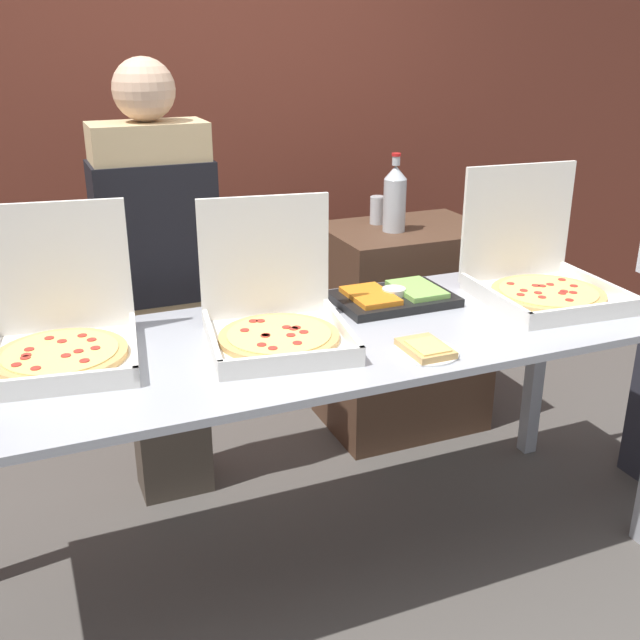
{
  "coord_description": "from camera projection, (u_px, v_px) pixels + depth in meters",
  "views": [
    {
      "loc": [
        -0.83,
        -2.01,
        1.77
      ],
      "look_at": [
        0.0,
        0.0,
        0.92
      ],
      "focal_mm": 42.0,
      "sensor_mm": 36.0,
      "label": 1
    }
  ],
  "objects": [
    {
      "name": "pizza_box_near_right",
      "position": [
        275.0,
        317.0,
        2.29
      ],
      "size": [
        0.48,
        0.49,
        0.42
      ],
      "rotation": [
        0.0,
        0.0,
        -0.15
      ],
      "color": "silver",
      "rests_on": "buffet_table"
    },
    {
      "name": "paper_plate_front_left",
      "position": [
        426.0,
        349.0,
        2.21
      ],
      "size": [
        0.2,
        0.2,
        0.03
      ],
      "color": "white",
      "rests_on": "buffet_table"
    },
    {
      "name": "person_server_vest",
      "position": [
        158.0,
        267.0,
        2.76
      ],
      "size": [
        0.42,
        0.24,
        1.69
      ],
      "rotation": [
        0.0,
        0.0,
        3.14
      ],
      "color": "#473D33",
      "rests_on": "ground_plane"
    },
    {
      "name": "ground_plane",
      "position": [
        320.0,
        561.0,
        2.66
      ],
      "size": [
        16.0,
        16.0,
        0.0
      ],
      "primitive_type": "plane",
      "color": "#514C47"
    },
    {
      "name": "buffet_table",
      "position": [
        320.0,
        364.0,
        2.38
      ],
      "size": [
        2.4,
        0.79,
        0.87
      ],
      "color": "#A8AAB2",
      "rests_on": "ground_plane"
    },
    {
      "name": "sideboard_podium",
      "position": [
        403.0,
        328.0,
        3.46
      ],
      "size": [
        0.71,
        0.52,
        0.96
      ],
      "color": "#4C3323",
      "rests_on": "ground_plane"
    },
    {
      "name": "brick_wall_behind",
      "position": [
        185.0,
        111.0,
        3.62
      ],
      "size": [
        10.0,
        0.06,
        2.8
      ],
      "color": "brown",
      "rests_on": "ground_plane"
    },
    {
      "name": "veggie_tray",
      "position": [
        394.0,
        297.0,
        2.62
      ],
      "size": [
        0.41,
        0.27,
        0.05
      ],
      "color": "black",
      "rests_on": "buffet_table"
    },
    {
      "name": "pizza_box_far_left",
      "position": [
        60.0,
        333.0,
        2.16
      ],
      "size": [
        0.48,
        0.5,
        0.42
      ],
      "rotation": [
        0.0,
        0.0,
        -0.14
      ],
      "color": "silver",
      "rests_on": "buffet_table"
    },
    {
      "name": "soda_can_silver",
      "position": [
        377.0,
        210.0,
        3.33
      ],
      "size": [
        0.07,
        0.07,
        0.12
      ],
      "color": "silver",
      "rests_on": "sideboard_podium"
    },
    {
      "name": "pizza_box_far_right",
      "position": [
        540.0,
        275.0,
        2.66
      ],
      "size": [
        0.48,
        0.49,
        0.45
      ],
      "rotation": [
        0.0,
        0.0,
        -0.07
      ],
      "color": "silver",
      "rests_on": "buffet_table"
    },
    {
      "name": "soda_bottle",
      "position": [
        395.0,
        198.0,
        3.18
      ],
      "size": [
        0.1,
        0.1,
        0.33
      ],
      "color": "#B7BCC1",
      "rests_on": "sideboard_podium"
    }
  ]
}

